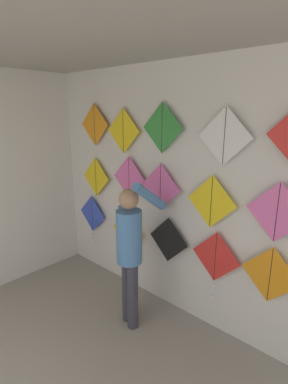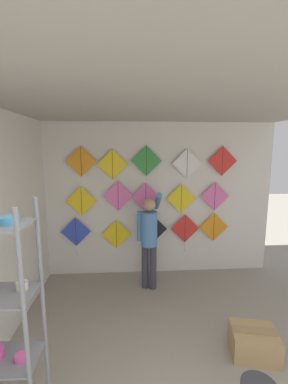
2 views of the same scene
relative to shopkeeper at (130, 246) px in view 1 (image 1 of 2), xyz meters
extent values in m
cube|color=silver|center=(0.05, 0.60, 0.47)|extent=(4.54, 0.06, 2.80)
cylinder|color=#383842|center=(-0.06, 0.01, -0.55)|extent=(0.12, 0.12, 0.76)
cylinder|color=#383842|center=(0.06, -0.03, -0.55)|extent=(0.12, 0.12, 0.76)
cylinder|color=#4C7FB7|center=(0.00, -0.01, 0.11)|extent=(0.27, 0.27, 0.57)
sphere|color=tan|center=(0.00, -0.01, 0.52)|extent=(0.20, 0.20, 0.20)
cylinder|color=#4C7FB7|center=(-0.15, 0.04, 0.14)|extent=(0.09, 0.09, 0.50)
cylinder|color=#4C7FB7|center=(0.15, 0.14, 0.54)|extent=(0.09, 0.47, 0.37)
cube|color=blue|center=(-1.29, 0.51, -0.09)|extent=(0.54, 0.01, 0.54)
cylinder|color=black|center=(-1.29, 0.51, -0.09)|extent=(0.01, 0.01, 0.51)
sphere|color=white|center=(-1.29, 0.50, -0.41)|extent=(0.04, 0.04, 0.04)
sphere|color=white|center=(-1.29, 0.50, -0.48)|extent=(0.04, 0.04, 0.04)
sphere|color=white|center=(-1.29, 0.50, -0.55)|extent=(0.04, 0.04, 0.04)
cube|color=yellow|center=(-0.56, 0.51, -0.15)|extent=(0.54, 0.01, 0.54)
cylinder|color=black|center=(-0.56, 0.51, -0.15)|extent=(0.01, 0.01, 0.51)
cube|color=black|center=(0.11, 0.51, -0.07)|extent=(0.54, 0.01, 0.54)
cylinder|color=black|center=(0.11, 0.51, -0.07)|extent=(0.01, 0.01, 0.51)
cube|color=red|center=(0.72, 0.51, -0.07)|extent=(0.54, 0.01, 0.54)
cylinder|color=black|center=(0.72, 0.51, -0.07)|extent=(0.01, 0.01, 0.51)
sphere|color=white|center=(0.72, 0.50, -0.39)|extent=(0.04, 0.04, 0.04)
sphere|color=white|center=(0.72, 0.50, -0.46)|extent=(0.04, 0.04, 0.04)
sphere|color=white|center=(0.72, 0.50, -0.53)|extent=(0.04, 0.04, 0.04)
cube|color=orange|center=(1.26, 0.51, -0.05)|extent=(0.54, 0.01, 0.54)
cylinder|color=black|center=(1.26, 0.51, -0.05)|extent=(0.01, 0.01, 0.51)
cube|color=yellow|center=(-1.17, 0.51, 0.48)|extent=(0.54, 0.01, 0.54)
cylinder|color=black|center=(-1.17, 0.51, 0.48)|extent=(0.01, 0.01, 0.51)
cube|color=pink|center=(-0.52, 0.51, 0.57)|extent=(0.54, 0.01, 0.54)
cylinder|color=black|center=(-0.52, 0.51, 0.57)|extent=(0.01, 0.01, 0.51)
cube|color=pink|center=(-0.02, 0.51, 0.54)|extent=(0.54, 0.01, 0.54)
cylinder|color=black|center=(-0.02, 0.51, 0.54)|extent=(0.01, 0.01, 0.51)
cube|color=yellow|center=(0.63, 0.51, 0.50)|extent=(0.54, 0.01, 0.54)
cylinder|color=black|center=(0.63, 0.51, 0.50)|extent=(0.01, 0.01, 0.51)
cube|color=pink|center=(1.26, 0.51, 0.54)|extent=(0.54, 0.01, 0.54)
cylinder|color=black|center=(1.26, 0.51, 0.54)|extent=(0.01, 0.01, 0.51)
cube|color=orange|center=(-1.15, 0.51, 1.19)|extent=(0.54, 0.01, 0.54)
cylinder|color=black|center=(-1.15, 0.51, 1.19)|extent=(0.01, 0.01, 0.51)
cube|color=yellow|center=(-0.60, 0.51, 1.13)|extent=(0.54, 0.01, 0.54)
cylinder|color=black|center=(-0.60, 0.51, 1.13)|extent=(0.01, 0.01, 0.51)
cube|color=#338C38|center=(-0.01, 0.51, 1.19)|extent=(0.54, 0.01, 0.54)
cylinder|color=black|center=(-0.01, 0.51, 1.19)|extent=(0.01, 0.01, 0.51)
cube|color=white|center=(0.72, 0.51, 1.14)|extent=(0.54, 0.01, 0.54)
cylinder|color=black|center=(0.72, 0.51, 1.14)|extent=(0.01, 0.01, 0.51)
camera|label=1|loc=(2.04, -2.01, 1.37)|focal=28.00mm
camera|label=2|loc=(-0.35, -4.03, 1.40)|focal=24.00mm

